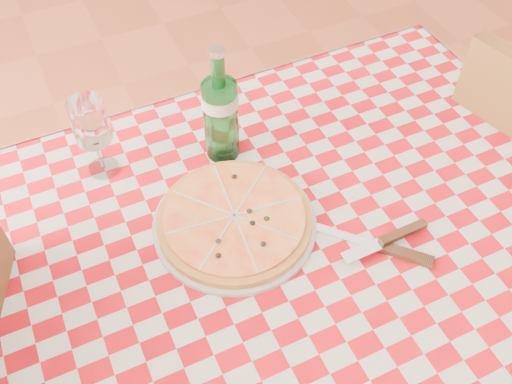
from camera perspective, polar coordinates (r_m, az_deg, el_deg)
dining_table at (r=1.17m, az=2.14°, el=-6.69°), size 1.20×0.80×0.75m
tablecloth at (r=1.10m, az=2.28°, el=-3.98°), size 1.30×0.90×0.01m
pizza_plate at (r=1.08m, az=-2.16°, el=-2.73°), size 0.35×0.35×0.04m
water_bottle at (r=1.14m, az=-3.61°, el=8.69°), size 0.10×0.10×0.27m
wine_glass at (r=1.17m, az=-15.84°, el=5.23°), size 0.08×0.08×0.18m
cutlery at (r=1.08m, az=12.30°, el=-5.08°), size 0.31×0.28×0.03m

